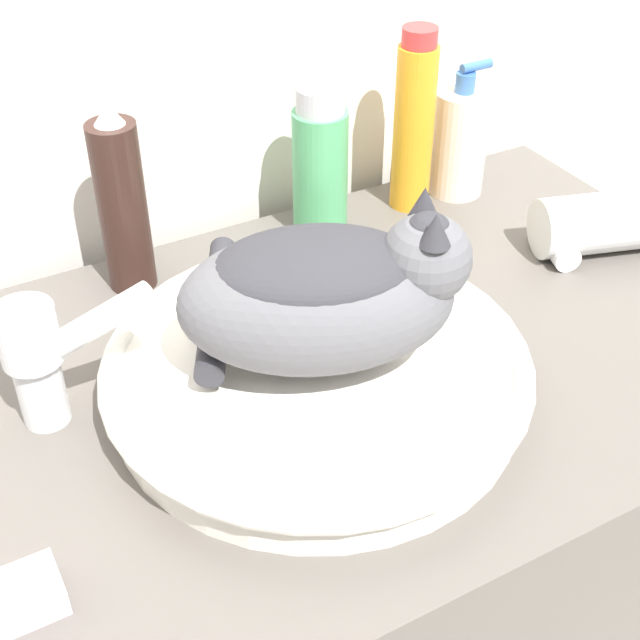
{
  "coord_description": "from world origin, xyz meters",
  "views": [
    {
      "loc": [
        -0.31,
        -0.31,
        1.39
      ],
      "look_at": [
        -0.0,
        0.25,
        0.91
      ],
      "focal_mm": 50.0,
      "sensor_mm": 36.0,
      "label": 1
    }
  ],
  "objects_px": {
    "hairspray_can_black": "(122,205)",
    "hair_dryer": "(599,224)",
    "mouthwash_bottle": "(320,164)",
    "cat": "(322,291)",
    "soap_pump_bottle": "(459,141)",
    "shampoo_bottle_tall": "(414,123)",
    "soap_bar": "(9,602)",
    "faucet": "(44,354)"
  },
  "relations": [
    {
      "from": "shampoo_bottle_tall",
      "to": "faucet",
      "type": "bearing_deg",
      "value": -160.83
    },
    {
      "from": "soap_pump_bottle",
      "to": "hair_dryer",
      "type": "xyz_separation_m",
      "value": [
        0.06,
        -0.2,
        -0.04
      ]
    },
    {
      "from": "mouthwash_bottle",
      "to": "hair_dryer",
      "type": "height_order",
      "value": "mouthwash_bottle"
    },
    {
      "from": "cat",
      "to": "hair_dryer",
      "type": "xyz_separation_m",
      "value": [
        0.42,
        0.07,
        -0.09
      ]
    },
    {
      "from": "mouthwash_bottle",
      "to": "shampoo_bottle_tall",
      "type": "height_order",
      "value": "shampoo_bottle_tall"
    },
    {
      "from": "soap_pump_bottle",
      "to": "hair_dryer",
      "type": "distance_m",
      "value": 0.21
    },
    {
      "from": "hairspray_can_black",
      "to": "soap_bar",
      "type": "xyz_separation_m",
      "value": [
        -0.23,
        -0.37,
        -0.09
      ]
    },
    {
      "from": "hairspray_can_black",
      "to": "mouthwash_bottle",
      "type": "bearing_deg",
      "value": 0.0
    },
    {
      "from": "soap_pump_bottle",
      "to": "hairspray_can_black",
      "type": "distance_m",
      "value": 0.45
    },
    {
      "from": "shampoo_bottle_tall",
      "to": "hair_dryer",
      "type": "height_order",
      "value": "shampoo_bottle_tall"
    },
    {
      "from": "hairspray_can_black",
      "to": "cat",
      "type": "bearing_deg",
      "value": -70.21
    },
    {
      "from": "cat",
      "to": "shampoo_bottle_tall",
      "type": "height_order",
      "value": "shampoo_bottle_tall"
    },
    {
      "from": "cat",
      "to": "hair_dryer",
      "type": "bearing_deg",
      "value": 31.77
    },
    {
      "from": "mouthwash_bottle",
      "to": "shampoo_bottle_tall",
      "type": "xyz_separation_m",
      "value": [
        0.13,
        0.0,
        0.02
      ]
    },
    {
      "from": "soap_pump_bottle",
      "to": "hair_dryer",
      "type": "relative_size",
      "value": 0.96
    },
    {
      "from": "cat",
      "to": "faucet",
      "type": "height_order",
      "value": "cat"
    },
    {
      "from": "faucet",
      "to": "mouthwash_bottle",
      "type": "relative_size",
      "value": 0.78
    },
    {
      "from": "mouthwash_bottle",
      "to": "soap_pump_bottle",
      "type": "xyz_separation_m",
      "value": [
        0.21,
        0.0,
        -0.02
      ]
    },
    {
      "from": "mouthwash_bottle",
      "to": "shampoo_bottle_tall",
      "type": "relative_size",
      "value": 0.8
    },
    {
      "from": "shampoo_bottle_tall",
      "to": "soap_bar",
      "type": "relative_size",
      "value": 2.91
    },
    {
      "from": "cat",
      "to": "faucet",
      "type": "bearing_deg",
      "value": -178.89
    },
    {
      "from": "shampoo_bottle_tall",
      "to": "hair_dryer",
      "type": "bearing_deg",
      "value": -55.74
    },
    {
      "from": "soap_pump_bottle",
      "to": "soap_bar",
      "type": "relative_size",
      "value": 2.2
    },
    {
      "from": "mouthwash_bottle",
      "to": "shampoo_bottle_tall",
      "type": "distance_m",
      "value": 0.13
    },
    {
      "from": "cat",
      "to": "mouthwash_bottle",
      "type": "bearing_deg",
      "value": 83.69
    },
    {
      "from": "cat",
      "to": "faucet",
      "type": "distance_m",
      "value": 0.26
    },
    {
      "from": "cat",
      "to": "soap_bar",
      "type": "bearing_deg",
      "value": -140.19
    },
    {
      "from": "hairspray_can_black",
      "to": "hair_dryer",
      "type": "relative_size",
      "value": 1.19
    },
    {
      "from": "hair_dryer",
      "to": "soap_bar",
      "type": "relative_size",
      "value": 2.3
    },
    {
      "from": "faucet",
      "to": "soap_bar",
      "type": "bearing_deg",
      "value": -93.7
    },
    {
      "from": "hairspray_can_black",
      "to": "soap_bar",
      "type": "relative_size",
      "value": 2.73
    },
    {
      "from": "soap_pump_bottle",
      "to": "shampoo_bottle_tall",
      "type": "height_order",
      "value": "shampoo_bottle_tall"
    },
    {
      "from": "faucet",
      "to": "soap_pump_bottle",
      "type": "distance_m",
      "value": 0.61
    },
    {
      "from": "cat",
      "to": "soap_bar",
      "type": "relative_size",
      "value": 3.97
    },
    {
      "from": "shampoo_bottle_tall",
      "to": "soap_bar",
      "type": "xyz_separation_m",
      "value": [
        -0.61,
        -0.37,
        -0.1
      ]
    },
    {
      "from": "faucet",
      "to": "shampoo_bottle_tall",
      "type": "relative_size",
      "value": 0.63
    },
    {
      "from": "soap_bar",
      "to": "hair_dryer",
      "type": "bearing_deg",
      "value": 13.03
    },
    {
      "from": "hair_dryer",
      "to": "shampoo_bottle_tall",
      "type": "bearing_deg",
      "value": 141.88
    },
    {
      "from": "mouthwash_bottle",
      "to": "cat",
      "type": "bearing_deg",
      "value": -118.64
    },
    {
      "from": "faucet",
      "to": "soap_bar",
      "type": "height_order",
      "value": "faucet"
    },
    {
      "from": "mouthwash_bottle",
      "to": "hairspray_can_black",
      "type": "distance_m",
      "value": 0.24
    },
    {
      "from": "mouthwash_bottle",
      "to": "soap_bar",
      "type": "bearing_deg",
      "value": -141.79
    }
  ]
}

